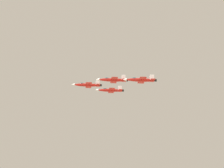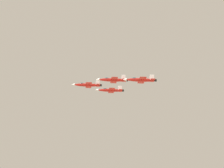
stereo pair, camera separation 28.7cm
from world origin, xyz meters
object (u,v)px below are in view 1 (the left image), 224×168
Objects in this scene: jet_left_wingman at (113,80)px; jet_left_outer at (140,80)px; jet_lead at (87,85)px; jet_right_wingman at (110,90)px.

jet_left_outer is at bearing 138.83° from jet_left_wingman.
jet_lead is 0.99× the size of jet_left_wingman.
jet_right_wingman reaches higher than jet_left_wingman.
jet_left_wingman is 18.74m from jet_left_outer.
jet_lead is 1.01× the size of jet_right_wingman.
jet_left_wingman is at bearing 89.09° from jet_right_wingman.
jet_right_wingman is (20.38, -12.29, 1.22)m from jet_left_wingman.
jet_left_wingman reaches higher than jet_left_outer.
jet_left_wingman is 1.02× the size of jet_right_wingman.
jet_lead is 36.99m from jet_left_outer.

